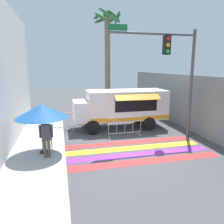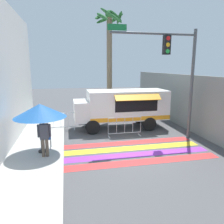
# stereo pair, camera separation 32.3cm
# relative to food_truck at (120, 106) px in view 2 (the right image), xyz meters

# --- Properties ---
(ground_plane) EXTENTS (60.00, 60.00, 0.00)m
(ground_plane) POSITION_rel_food_truck_xyz_m (-0.22, -3.52, -1.39)
(ground_plane) COLOR #4C4C4F
(sidewalk_left) EXTENTS (4.40, 16.00, 0.16)m
(sidewalk_left) POSITION_rel_food_truck_xyz_m (-5.60, -3.52, -1.31)
(sidewalk_left) COLOR #B7B5AD
(sidewalk_left) RESTS_ON ground_plane
(concrete_wall_right) EXTENTS (0.20, 16.00, 3.26)m
(concrete_wall_right) POSITION_rel_food_truck_xyz_m (3.98, -0.52, 0.24)
(concrete_wall_right) COLOR gray
(concrete_wall_right) RESTS_ON ground_plane
(crosswalk_painted) EXTENTS (6.40, 2.84, 0.01)m
(crosswalk_painted) POSITION_rel_food_truck_xyz_m (-0.22, -3.85, -1.39)
(crosswalk_painted) COLOR red
(crosswalk_painted) RESTS_ON ground_plane
(food_truck) EXTENTS (5.59, 2.48, 2.33)m
(food_truck) POSITION_rel_food_truck_xyz_m (0.00, 0.00, 0.00)
(food_truck) COLOR white
(food_truck) RESTS_ON ground_plane
(traffic_signal_pole) EXTENTS (4.51, 0.29, 5.62)m
(traffic_signal_pole) POSITION_rel_food_truck_xyz_m (2.24, -2.50, 2.48)
(traffic_signal_pole) COLOR #515456
(traffic_signal_pole) RESTS_ON ground_plane
(patio_umbrella) EXTENTS (2.14, 2.14, 2.08)m
(patio_umbrella) POSITION_rel_food_truck_xyz_m (-4.28, -3.47, 0.56)
(patio_umbrella) COLOR black
(patio_umbrella) RESTS_ON sidewalk_left
(folding_chair) EXTENTS (0.42, 0.42, 0.92)m
(folding_chair) POSITION_rel_food_truck_xyz_m (-4.15, -3.01, -0.67)
(folding_chair) COLOR #4C4C51
(folding_chair) RESTS_ON sidewalk_left
(vendor_person) EXTENTS (0.53, 0.21, 1.60)m
(vendor_person) POSITION_rel_food_truck_xyz_m (-4.11, -4.00, -0.33)
(vendor_person) COLOR brown
(vendor_person) RESTS_ON sidewalk_left
(barricade_front) EXTENTS (1.85, 0.44, 1.07)m
(barricade_front) POSITION_rel_food_truck_xyz_m (-0.16, -1.68, -0.87)
(barricade_front) COLOR #B7BABF
(barricade_front) RESTS_ON ground_plane
(barricade_side) EXTENTS (1.70, 0.44, 1.07)m
(barricade_side) POSITION_rel_food_truck_xyz_m (-3.57, 0.29, -0.87)
(barricade_side) COLOR #B7BABF
(barricade_side) RESTS_ON ground_plane
(palm_tree) EXTENTS (2.41, 2.25, 7.82)m
(palm_tree) POSITION_rel_food_truck_xyz_m (0.18, 4.19, 3.79)
(palm_tree) COLOR #7A664C
(palm_tree) RESTS_ON ground_plane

